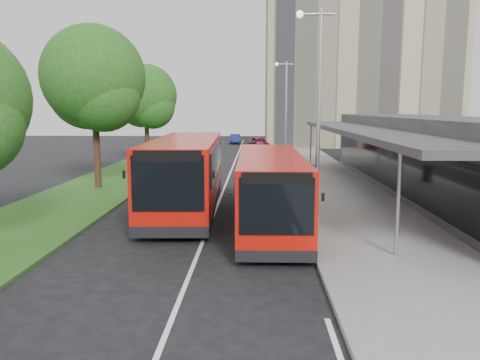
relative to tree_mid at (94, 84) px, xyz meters
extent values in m
plane|color=black|center=(7.01, -9.05, -5.75)|extent=(120.00, 120.00, 0.00)
cube|color=slate|center=(13.01, 10.95, -5.68)|extent=(5.00, 80.00, 0.15)
cube|color=#214E19|center=(0.01, 10.95, -5.70)|extent=(5.00, 80.00, 0.10)
cube|color=silver|center=(7.01, 5.95, -5.74)|extent=(0.12, 70.00, 0.01)
cube|color=silver|center=(10.31, -17.05, -5.74)|extent=(0.12, 2.00, 0.01)
cube|color=silver|center=(10.31, -11.05, -5.74)|extent=(0.12, 2.00, 0.01)
cube|color=silver|center=(10.31, -5.05, -5.74)|extent=(0.12, 2.00, 0.01)
cube|color=silver|center=(10.31, 0.95, -5.74)|extent=(0.12, 2.00, 0.01)
cube|color=silver|center=(10.31, 6.95, -5.74)|extent=(0.12, 2.00, 0.01)
cube|color=silver|center=(10.31, 12.95, -5.74)|extent=(0.12, 2.00, 0.01)
cube|color=silver|center=(10.31, 18.95, -5.74)|extent=(0.12, 2.00, 0.01)
cube|color=silver|center=(10.31, 24.95, -5.74)|extent=(0.12, 2.00, 0.01)
cube|color=silver|center=(10.31, 30.95, -5.74)|extent=(0.12, 2.00, 0.01)
cube|color=silver|center=(10.31, 36.95, -5.74)|extent=(0.12, 2.00, 0.01)
cube|color=tan|center=(21.01, 32.95, 3.25)|extent=(22.00, 12.00, 18.00)
cube|color=#29292B|center=(18.01, -1.05, -3.75)|extent=(5.00, 26.00, 4.00)
cube|color=black|center=(15.49, -1.05, -4.15)|extent=(0.06, 24.00, 2.20)
cube|color=#29292B|center=(14.21, -1.05, -2.45)|extent=(2.80, 26.00, 0.25)
cylinder|color=#9CA1A5|center=(12.91, -12.05, -4.10)|extent=(0.12, 0.12, 3.30)
cylinder|color=#9CA1A5|center=(12.91, 9.95, -4.10)|extent=(0.12, 0.12, 3.30)
cylinder|color=#301C13|center=(0.01, -0.05, -3.57)|extent=(0.36, 0.36, 4.35)
sphere|color=#1D4913|center=(0.01, -0.05, 0.38)|extent=(5.54, 5.54, 5.54)
sphere|color=#1D4913|center=(0.61, -0.45, -0.61)|extent=(3.96, 3.96, 3.96)
sphere|color=#1D4913|center=(-0.49, 0.45, -0.31)|extent=(4.35, 4.35, 4.35)
cylinder|color=#301C13|center=(0.01, 11.95, -3.81)|extent=(0.36, 0.36, 3.88)
sphere|color=#1D4913|center=(0.01, 11.95, -0.29)|extent=(4.93, 4.93, 4.93)
sphere|color=#1D4913|center=(0.61, 11.55, -1.17)|extent=(3.52, 3.52, 3.52)
sphere|color=#1D4913|center=(-0.49, 12.45, -0.90)|extent=(3.88, 3.88, 3.88)
cylinder|color=#9CA1A5|center=(11.21, -7.05, -1.60)|extent=(0.16, 0.16, 8.00)
cylinder|color=#9CA1A5|center=(11.01, -7.05, 2.20)|extent=(1.40, 0.10, 0.10)
sphere|color=silver|center=(10.41, -7.05, 2.20)|extent=(0.28, 0.28, 0.28)
cylinder|color=#9CA1A5|center=(11.21, 12.95, -1.60)|extent=(0.16, 0.16, 8.00)
cylinder|color=#9CA1A5|center=(11.01, 12.95, 2.20)|extent=(1.40, 0.10, 0.10)
sphere|color=silver|center=(10.41, 12.95, 2.20)|extent=(0.28, 0.28, 0.28)
cube|color=red|center=(9.32, -8.14, -4.22)|extent=(2.37, 9.62, 2.42)
cube|color=black|center=(9.32, -8.14, -5.40)|extent=(2.39, 9.64, 0.27)
cube|color=black|center=(9.36, -12.96, -3.97)|extent=(2.06, 0.07, 1.60)
cube|color=black|center=(9.27, -3.32, -3.83)|extent=(2.01, 0.07, 1.19)
cube|color=black|center=(8.15, -7.87, -3.78)|extent=(0.12, 8.23, 1.10)
cube|color=black|center=(10.48, -7.85, -3.78)|extent=(0.12, 8.23, 1.10)
cube|color=black|center=(9.36, -12.97, -5.38)|extent=(2.29, 0.10, 0.32)
cube|color=black|center=(9.36, -12.97, -3.19)|extent=(1.92, 0.06, 0.32)
cube|color=black|center=(8.08, -12.77, -3.74)|extent=(0.08, 0.08, 0.23)
cube|color=black|center=(10.64, -12.75, -3.74)|extent=(0.08, 0.08, 0.23)
cylinder|color=black|center=(8.38, -11.26, -5.34)|extent=(0.28, 0.83, 0.82)
cylinder|color=black|center=(10.30, -11.24, -5.34)|extent=(0.28, 0.83, 0.82)
cylinder|color=black|center=(8.33, -5.04, -5.34)|extent=(0.28, 0.83, 0.82)
cylinder|color=black|center=(10.25, -5.02, -5.34)|extent=(0.28, 0.83, 0.82)
cube|color=red|center=(5.73, -5.21, -4.00)|extent=(3.04, 11.06, 2.77)
cube|color=black|center=(5.73, -5.21, -5.35)|extent=(3.07, 11.08, 0.31)
cube|color=black|center=(5.95, -10.71, -3.71)|extent=(2.35, 0.14, 1.83)
cube|color=black|center=(5.51, 0.29, -3.56)|extent=(2.30, 0.14, 1.36)
cube|color=black|center=(4.40, -4.95, -3.50)|extent=(0.42, 9.40, 1.25)
cube|color=black|center=(7.05, -4.85, -3.50)|extent=(0.42, 9.40, 1.25)
cube|color=black|center=(5.95, -10.72, -5.33)|extent=(2.61, 0.18, 0.37)
cube|color=black|center=(5.95, -10.72, -2.82)|extent=(2.19, 0.13, 0.37)
cube|color=black|center=(4.48, -10.54, -3.45)|extent=(0.08, 0.08, 0.26)
cube|color=black|center=(7.40, -10.43, -3.45)|extent=(0.08, 0.08, 0.26)
cylinder|color=black|center=(4.78, -8.81, -5.28)|extent=(0.35, 0.95, 0.94)
cylinder|color=black|center=(6.97, -8.72, -5.28)|extent=(0.35, 0.95, 0.94)
cylinder|color=black|center=(4.50, -1.71, -5.28)|extent=(0.35, 0.95, 0.94)
cylinder|color=black|center=(6.69, -1.62, -5.28)|extent=(0.35, 0.95, 0.94)
cylinder|color=#362016|center=(11.99, 2.26, -5.11)|extent=(0.66, 0.66, 0.97)
cylinder|color=#F3AD0C|center=(11.47, 9.22, -5.13)|extent=(0.19, 0.19, 0.95)
imported|color=maroon|center=(9.17, 27.61, -5.13)|extent=(2.63, 3.94, 1.24)
imported|color=navy|center=(6.11, 34.32, -5.15)|extent=(1.52, 3.74, 1.21)
camera|label=1|loc=(8.78, -25.48, -1.32)|focal=35.00mm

